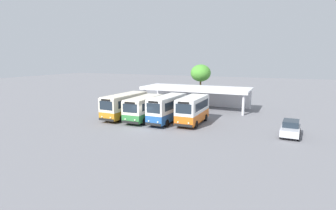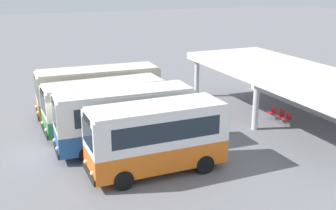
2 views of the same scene
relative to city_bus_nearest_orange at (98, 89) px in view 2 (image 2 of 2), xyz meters
name	(u,v)px [view 2 (image 2 of 2)]	position (x,y,z in m)	size (l,w,h in m)	color
ground_plane	(56,149)	(4.83, -3.63, -1.76)	(180.00, 180.00, 0.00)	slate
city_bus_nearest_orange	(98,89)	(0.00, 0.00, 0.00)	(2.67, 8.11, 3.18)	black
city_bus_second_in_row	(104,104)	(3.13, -0.42, -0.07)	(2.60, 7.19, 3.04)	black
city_bus_middle_cream	(125,117)	(6.27, -0.14, 0.06)	(2.39, 7.37, 3.31)	black
city_bus_fourth_amber	(156,136)	(9.40, 0.42, 0.06)	(2.46, 6.57, 3.30)	black
terminal_canopy	(302,81)	(6.40, 11.34, 0.94)	(16.95, 6.30, 3.40)	silver
waiting_chair_end_by_column	(273,112)	(5.29, 10.14, -1.24)	(0.45, 0.45, 0.86)	slate
waiting_chair_second_from_end	(280,114)	(5.98, 10.24, -1.24)	(0.45, 0.45, 0.86)	slate
waiting_chair_middle_seat	(287,118)	(6.67, 10.22, -1.24)	(0.45, 0.45, 0.86)	slate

